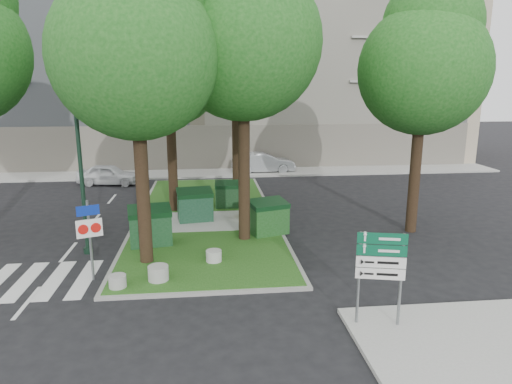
{
  "coord_description": "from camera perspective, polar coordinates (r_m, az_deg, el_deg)",
  "views": [
    {
      "loc": [
        0.62,
        -12.37,
        5.95
      ],
      "look_at": [
        2.43,
        4.33,
        2.0
      ],
      "focal_mm": 32.0,
      "sensor_mm": 36.0,
      "label": 1
    }
  ],
  "objects": [
    {
      "name": "dumpster_b",
      "position": [
        20.22,
        -7.63,
        -1.64
      ],
      "size": [
        1.66,
        1.27,
        1.42
      ],
      "rotation": [
        0.0,
        0.0,
        0.14
      ],
      "color": "#103822",
      "rests_on": "median_island"
    },
    {
      "name": "median_kerb",
      "position": [
        21.2,
        -6.29,
        -3.01
      ],
      "size": [
        6.3,
        16.3,
        0.1
      ],
      "primitive_type": "cube",
      "color": "gray",
      "rests_on": "ground"
    },
    {
      "name": "tree_median_near_left",
      "position": [
        15.13,
        -14.63,
        18.01
      ],
      "size": [
        5.2,
        5.2,
        10.53
      ],
      "color": "black",
      "rests_on": "ground"
    },
    {
      "name": "building_sidewalk",
      "position": [
        31.43,
        -7.23,
        2.32
      ],
      "size": [
        42.0,
        3.0,
        0.12
      ],
      "primitive_type": "cube",
      "color": "#999993",
      "rests_on": "ground"
    },
    {
      "name": "tree_median_far",
      "position": [
        24.6,
        -2.41,
        18.75
      ],
      "size": [
        5.8,
        5.8,
        11.93
      ],
      "color": "black",
      "rests_on": "ground"
    },
    {
      "name": "ground",
      "position": [
        13.74,
        -8.38,
        -12.58
      ],
      "size": [
        120.0,
        120.0,
        0.0
      ],
      "primitive_type": "plane",
      "color": "black",
      "rests_on": "ground"
    },
    {
      "name": "zebra_crossing",
      "position": [
        15.71,
        -22.2,
        -10.04
      ],
      "size": [
        5.0,
        3.0,
        0.01
      ],
      "primitive_type": "cube",
      "color": "silver",
      "rests_on": "ground"
    },
    {
      "name": "tree_median_mid",
      "position": [
        21.5,
        -10.68,
        15.76
      ],
      "size": [
        4.8,
        4.8,
        9.99
      ],
      "color": "black",
      "rests_on": "ground"
    },
    {
      "name": "dumpster_d",
      "position": [
        18.31,
        1.52,
        -3.15
      ],
      "size": [
        1.74,
        1.46,
        1.39
      ],
      "rotation": [
        0.0,
        0.0,
        0.32
      ],
      "color": "#144114",
      "rests_on": "median_island"
    },
    {
      "name": "sidewalk_corner",
      "position": [
        12.16,
        24.87,
        -17.07
      ],
      "size": [
        5.0,
        4.0,
        0.12
      ],
      "primitive_type": "cube",
      "color": "#999993",
      "rests_on": "ground"
    },
    {
      "name": "car_silver",
      "position": [
        31.6,
        0.93,
        3.68
      ],
      "size": [
        4.38,
        1.82,
        1.41
      ],
      "primitive_type": "imported",
      "rotation": [
        0.0,
        0.0,
        1.65
      ],
      "color": "#A8ACB0",
      "rests_on": "ground"
    },
    {
      "name": "litter_bin",
      "position": [
        20.68,
        -1.51,
        -2.07
      ],
      "size": [
        0.43,
        0.43,
        0.75
      ],
      "primitive_type": "cylinder",
      "color": "yellow",
      "rests_on": "median_island"
    },
    {
      "name": "directional_sign",
      "position": [
        11.62,
        15.31,
        -8.69
      ],
      "size": [
        1.17,
        0.32,
        2.38
      ],
      "rotation": [
        0.0,
        0.0,
        -0.23
      ],
      "color": "slate",
      "rests_on": "sidewalk_corner"
    },
    {
      "name": "apartment_building",
      "position": [
        38.43,
        -7.41,
        16.18
      ],
      "size": [
        41.0,
        12.0,
        16.0
      ],
      "primitive_type": "cube",
      "color": "tan",
      "rests_on": "ground"
    },
    {
      "name": "tree_street_right",
      "position": [
        19.4,
        20.46,
        15.49
      ],
      "size": [
        5.0,
        5.0,
        10.06
      ],
      "color": "black",
      "rests_on": "ground"
    },
    {
      "name": "dumpster_a",
      "position": [
        17.52,
        -13.09,
        -4.15
      ],
      "size": [
        1.73,
        1.35,
        1.45
      ],
      "rotation": [
        0.0,
        0.0,
        0.18
      ],
      "color": "#0F3717",
      "rests_on": "median_island"
    },
    {
      "name": "bollard_left",
      "position": [
        14.31,
        -16.92,
        -10.61
      ],
      "size": [
        0.51,
        0.51,
        0.37
      ],
      "primitive_type": "cylinder",
      "color": "#9A9A95",
      "rests_on": "median_island"
    },
    {
      "name": "bollard_mid",
      "position": [
        14.47,
        -12.12,
        -9.87
      ],
      "size": [
        0.63,
        0.63,
        0.45
      ],
      "primitive_type": "cylinder",
      "color": "#9A9A95",
      "rests_on": "median_island"
    },
    {
      "name": "dumpster_c",
      "position": [
        22.37,
        -3.4,
        -0.31
      ],
      "size": [
        1.39,
        1.0,
        1.26
      ],
      "rotation": [
        0.0,
        0.0,
        -0.04
      ],
      "color": "black",
      "rests_on": "median_island"
    },
    {
      "name": "street_lamp",
      "position": [
        16.93,
        -21.2,
        4.43
      ],
      "size": [
        0.46,
        0.46,
        5.76
      ],
      "color": "black",
      "rests_on": "ground"
    },
    {
      "name": "car_white",
      "position": [
        29.24,
        -17.94,
        2.1
      ],
      "size": [
        3.85,
        1.91,
        1.26
      ],
      "primitive_type": "imported",
      "rotation": [
        0.0,
        0.0,
        1.45
      ],
      "color": "white",
      "rests_on": "ground"
    },
    {
      "name": "tree_median_near_right",
      "position": [
        17.11,
        -1.31,
        20.06
      ],
      "size": [
        5.6,
        5.6,
        11.46
      ],
      "color": "black",
      "rests_on": "ground"
    },
    {
      "name": "bollard_right",
      "position": [
        15.65,
        -5.3,
        -7.94
      ],
      "size": [
        0.53,
        0.53,
        0.38
      ],
      "primitive_type": "cylinder",
      "color": "#ACACA6",
      "rests_on": "median_island"
    },
    {
      "name": "median_island",
      "position": [
        21.2,
        -6.29,
        -2.98
      ],
      "size": [
        6.0,
        16.0,
        0.12
      ],
      "primitive_type": "cube",
      "color": "#1B4E16",
      "rests_on": "ground"
    },
    {
      "name": "traffic_sign_pole",
      "position": [
        14.87,
        -20.11,
        -4.43
      ],
      "size": [
        0.73,
        0.32,
        2.56
      ],
      "rotation": [
        0.0,
        0.0,
        0.38
      ],
      "color": "slate",
      "rests_on": "ground"
    }
  ]
}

